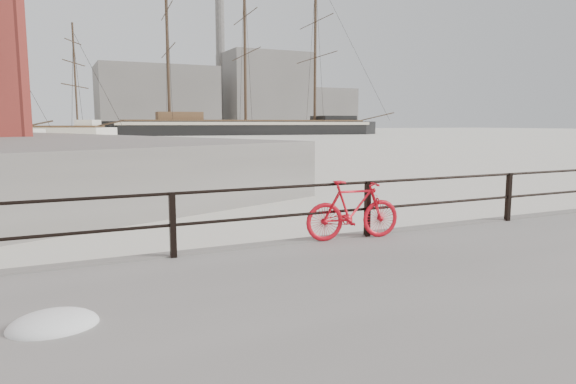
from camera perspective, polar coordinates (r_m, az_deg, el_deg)
name	(u,v)px	position (r m, az deg, el deg)	size (l,w,h in m)	color
ground	(500,236)	(11.87, 22.53, -4.49)	(400.00, 400.00, 0.00)	white
guardrail	(508,197)	(11.63, 23.29, -0.51)	(28.00, 0.10, 1.00)	black
bicycle	(353,210)	(9.04, 7.25, -1.97)	(1.74, 0.26, 1.05)	red
barque_black	(246,135)	(106.18, -4.70, 6.36)	(67.14, 21.97, 37.49)	black
schooner_mid	(41,138)	(90.75, -25.71, 5.41)	(25.62, 10.84, 18.73)	white
industrial_west	(157,99)	(150.67, -14.35, 9.95)	(32.00, 18.00, 18.00)	gray
industrial_mid	(265,93)	(165.78, -2.54, 10.99)	(26.00, 20.00, 24.00)	gray
industrial_east	(321,110)	(180.06, 3.70, 9.12)	(20.00, 16.00, 14.00)	gray
smokestack	(221,60)	(166.86, -7.51, 14.35)	(2.80, 2.80, 44.00)	gray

